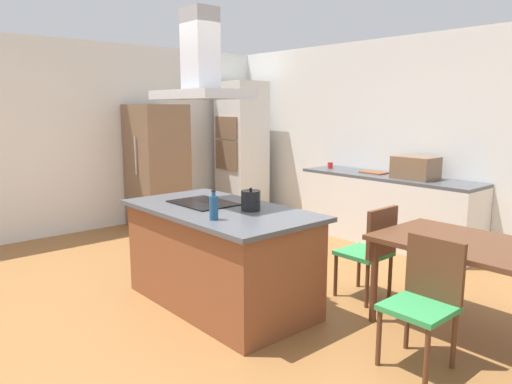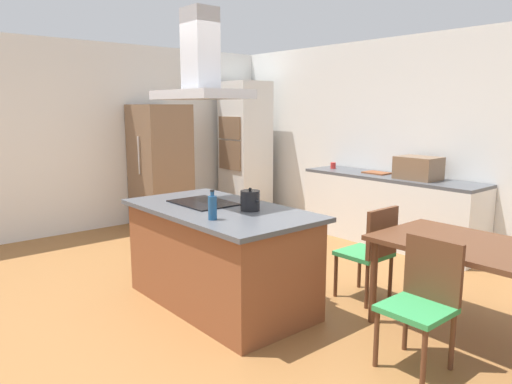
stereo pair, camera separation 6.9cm
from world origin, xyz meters
name	(u,v)px [view 1 (the left image)]	position (x,y,z in m)	size (l,w,h in m)	color
ground	(327,268)	(0.00, 1.50, 0.00)	(16.00, 16.00, 0.00)	#936033
wall_back	(417,140)	(0.00, 3.25, 1.35)	(7.20, 0.10, 2.70)	white
wall_left	(137,135)	(-3.45, 1.00, 1.35)	(0.10, 8.80, 2.70)	white
kitchen_island	(220,256)	(0.00, 0.00, 0.45)	(1.85, 1.00, 0.90)	brown
cooktop	(203,203)	(-0.25, 0.00, 0.91)	(0.60, 0.44, 0.01)	black
tea_kettle	(251,201)	(0.27, 0.14, 0.99)	(0.22, 0.17, 0.20)	black
olive_oil_bottle	(214,207)	(0.34, -0.31, 1.00)	(0.07, 0.07, 0.24)	navy
back_counter	(386,209)	(-0.18, 2.88, 0.45)	(2.45, 0.62, 0.90)	silver
countertop_microwave	(416,168)	(0.21, 2.88, 1.04)	(0.50, 0.38, 0.28)	brown
coffee_mug_red	(330,165)	(-1.15, 2.88, 0.95)	(0.08, 0.08, 0.09)	red
cutting_board	(374,173)	(-0.43, 2.93, 0.91)	(0.34, 0.24, 0.02)	brown
wall_oven_stack	(242,148)	(-2.90, 2.65, 1.10)	(0.70, 0.66, 2.20)	silver
refrigerator	(157,166)	(-2.98, 1.07, 0.91)	(0.80, 0.73, 1.82)	brown
dining_table	(471,253)	(1.76, 1.11, 0.67)	(1.40, 0.90, 0.75)	#59331E
chair_at_left_end	(372,247)	(0.84, 1.11, 0.51)	(0.42, 0.42, 0.89)	#33934C
chair_facing_island	(425,294)	(1.76, 0.45, 0.51)	(0.42, 0.42, 0.89)	#33934C
range_hood	(201,70)	(-0.25, 0.00, 2.10)	(0.90, 0.55, 0.78)	#ADADB2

